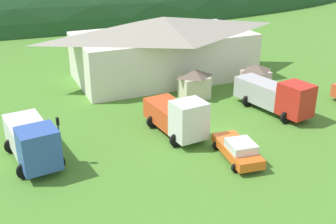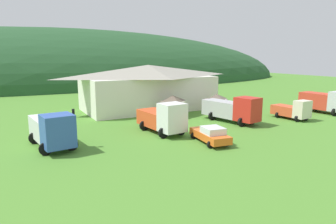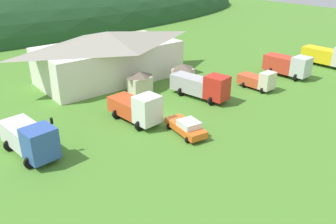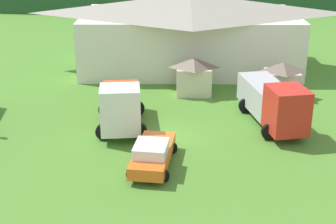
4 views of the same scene
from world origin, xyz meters
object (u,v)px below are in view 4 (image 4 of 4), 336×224
at_px(play_shed_pink, 282,79).
at_px(traffic_cone_near_pickup, 290,112).
at_px(play_shed_cream, 194,76).
at_px(depot_building, 189,30).
at_px(heavy_rig_white, 121,105).
at_px(crane_truck_red, 273,102).
at_px(service_pickup_orange, 153,154).

distance_m(play_shed_pink, traffic_cone_near_pickup, 3.57).
xyz_separation_m(play_shed_cream, traffic_cone_near_pickup, (6.97, -3.89, -1.56)).
relative_size(depot_building, play_shed_pink, 7.31).
relative_size(heavy_rig_white, crane_truck_red, 0.83).
xyz_separation_m(play_shed_pink, service_pickup_orange, (-9.79, -11.86, -0.66)).
bearing_deg(heavy_rig_white, play_shed_cream, 138.49).
distance_m(crane_truck_red, service_pickup_orange, 10.08).
xyz_separation_m(play_shed_pink, heavy_rig_white, (-12.11, -6.43, 0.22)).
bearing_deg(traffic_cone_near_pickup, service_pickup_orange, -138.76).
distance_m(depot_building, crane_truck_red, 15.10).
bearing_deg(heavy_rig_white, traffic_cone_near_pickup, 99.38).
bearing_deg(play_shed_pink, heavy_rig_white, -152.03).
relative_size(depot_building, crane_truck_red, 2.58).
bearing_deg(traffic_cone_near_pickup, play_shed_pink, 90.69).
xyz_separation_m(depot_building, service_pickup_orange, (-2.71, -20.11, -2.77)).
distance_m(depot_building, heavy_rig_white, 15.64).
height_order(crane_truck_red, service_pickup_orange, crane_truck_red).
height_order(heavy_rig_white, traffic_cone_near_pickup, heavy_rig_white).
relative_size(heavy_rig_white, service_pickup_orange, 1.29).
bearing_deg(play_shed_cream, play_shed_pink, -5.32).
relative_size(play_shed_cream, crane_truck_red, 0.37).
xyz_separation_m(depot_building, play_shed_cream, (0.15, -7.61, -2.03)).
xyz_separation_m(play_shed_pink, traffic_cone_near_pickup, (0.04, -3.24, -1.49)).
bearing_deg(service_pickup_orange, heavy_rig_white, -149.27).
bearing_deg(traffic_cone_near_pickup, depot_building, 121.76).
xyz_separation_m(depot_building, crane_truck_red, (5.28, -14.03, -1.85)).
relative_size(play_shed_cream, service_pickup_orange, 0.57).
distance_m(depot_building, service_pickup_orange, 20.48).
bearing_deg(traffic_cone_near_pickup, heavy_rig_white, -165.29).
xyz_separation_m(heavy_rig_white, crane_truck_red, (10.31, 0.66, 0.03)).
bearing_deg(crane_truck_red, heavy_rig_white, -96.74).
relative_size(service_pickup_orange, traffic_cone_near_pickup, 8.74).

